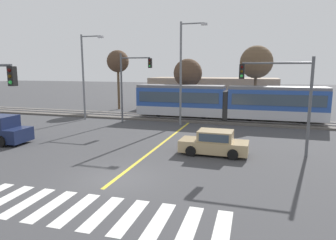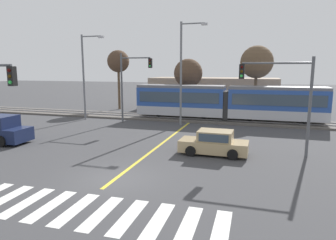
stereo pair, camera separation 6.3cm
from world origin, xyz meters
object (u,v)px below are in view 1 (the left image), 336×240
at_px(light_rail_tram, 226,101).
at_px(bare_tree_west, 188,73).
at_px(street_lamp_west, 85,72).
at_px(bare_tree_east, 256,62).
at_px(street_lamp_centre, 183,68).
at_px(bare_tree_far_west, 118,62).
at_px(sedan_crossing, 214,143).
at_px(traffic_light_mid_right, 285,90).
at_px(traffic_light_far_left, 131,78).

bearing_deg(light_rail_tram, bare_tree_west, 142.39).
relative_size(street_lamp_west, bare_tree_east, 1.12).
xyz_separation_m(street_lamp_centre, bare_tree_east, (6.37, 7.19, 0.61)).
xyz_separation_m(bare_tree_far_west, bare_tree_east, (17.24, -1.62, -0.20)).
xyz_separation_m(light_rail_tram, sedan_crossing, (0.53, -12.23, -1.35)).
relative_size(traffic_light_mid_right, bare_tree_west, 0.93).
bearing_deg(sedan_crossing, bare_tree_far_west, 130.49).
distance_m(traffic_light_far_left, bare_tree_far_west, 10.82).
xyz_separation_m(sedan_crossing, street_lamp_centre, (-4.22, 8.87, 4.65)).
bearing_deg(street_lamp_west, bare_tree_east, 22.38).
distance_m(traffic_light_mid_right, street_lamp_west, 20.34).
distance_m(street_lamp_west, bare_tree_west, 11.49).
height_order(traffic_light_mid_right, street_lamp_west, street_lamp_west).
bearing_deg(bare_tree_west, light_rail_tram, -37.61).
relative_size(traffic_light_mid_right, street_lamp_centre, 0.63).
height_order(sedan_crossing, bare_tree_east, bare_tree_east).
xyz_separation_m(traffic_light_mid_right, street_lamp_west, (-18.64, 8.09, 0.95)).
relative_size(street_lamp_west, bare_tree_west, 1.35).
bearing_deg(bare_tree_far_west, bare_tree_east, -5.36).
height_order(light_rail_tram, bare_tree_far_west, bare_tree_far_west).
bearing_deg(light_rail_tram, street_lamp_centre, -137.73).
distance_m(street_lamp_centre, bare_tree_far_west, 14.01).
xyz_separation_m(traffic_light_far_left, bare_tree_far_west, (-5.73, 9.01, 1.77)).
bearing_deg(bare_tree_west, traffic_light_far_left, -118.38).
height_order(sedan_crossing, bare_tree_far_west, bare_tree_far_west).
relative_size(light_rail_tram, traffic_light_mid_right, 3.09).
relative_size(sedan_crossing, street_lamp_centre, 0.45).
relative_size(traffic_light_far_left, street_lamp_west, 0.78).
bearing_deg(bare_tree_east, bare_tree_west, -179.46).
relative_size(light_rail_tram, bare_tree_east, 2.38).
bearing_deg(sedan_crossing, bare_tree_west, 108.69).
bearing_deg(traffic_light_far_left, bare_tree_far_west, 122.44).
relative_size(street_lamp_centre, bare_tree_far_west, 1.23).
bearing_deg(bare_tree_far_west, traffic_light_mid_right, -41.04).
bearing_deg(bare_tree_west, traffic_light_mid_right, -57.78).
bearing_deg(bare_tree_east, traffic_light_far_left, -147.28).
distance_m(traffic_light_mid_right, bare_tree_east, 15.24).
bearing_deg(street_lamp_centre, traffic_light_far_left, -177.71).
bearing_deg(bare_tree_east, traffic_light_mid_right, -82.96).
relative_size(traffic_light_mid_right, bare_tree_east, 0.77).
xyz_separation_m(traffic_light_mid_right, street_lamp_centre, (-8.22, 7.81, 1.33)).
distance_m(street_lamp_west, bare_tree_far_west, 8.62).
distance_m(light_rail_tram, bare_tree_west, 6.73).
distance_m(street_lamp_centre, bare_tree_west, 7.24).
distance_m(street_lamp_west, street_lamp_centre, 10.43).
bearing_deg(bare_tree_far_west, light_rail_tram, -20.51).
bearing_deg(traffic_light_mid_right, street_lamp_west, 156.55).
height_order(sedan_crossing, street_lamp_centre, street_lamp_centre).
relative_size(light_rail_tram, street_lamp_centre, 1.96).
bearing_deg(traffic_light_far_left, bare_tree_west, 61.62).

